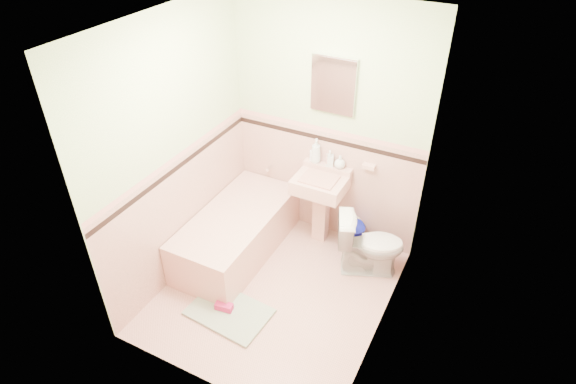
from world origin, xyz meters
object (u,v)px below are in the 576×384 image
at_px(bathtub, 237,234).
at_px(soap_bottle_right, 340,162).
at_px(soap_bottle_left, 316,151).
at_px(sink, 319,211).
at_px(shoe, 224,307).
at_px(bucket, 352,236).
at_px(medicine_cabinet, 334,85).
at_px(soap_bottle_mid, 330,158).
at_px(toilet, 370,244).

relative_size(bathtub, soap_bottle_right, 10.74).
bearing_deg(bathtub, soap_bottle_left, 52.51).
distance_m(sink, soap_bottle_right, 0.57).
relative_size(sink, shoe, 5.02).
bearing_deg(sink, soap_bottle_left, 126.93).
bearing_deg(soap_bottle_left, soap_bottle_right, 0.00).
bearing_deg(shoe, soap_bottle_right, 63.04).
relative_size(bucket, shoe, 1.65).
xyz_separation_m(medicine_cabinet, soap_bottle_mid, (0.02, -0.03, -0.76)).
bearing_deg(toilet, shoe, 116.15).
height_order(soap_bottle_left, shoe, soap_bottle_left).
bearing_deg(sink, soap_bottle_mid, 85.19).
height_order(soap_bottle_mid, toilet, soap_bottle_mid).
bearing_deg(soap_bottle_mid, shoe, -104.03).
bearing_deg(soap_bottle_mid, medicine_cabinet, 116.77).
bearing_deg(bathtub, sink, 37.93).
bearing_deg(toilet, medicine_cabinet, 35.63).
bearing_deg(bucket, soap_bottle_mid, 165.36).
height_order(sink, soap_bottle_right, soap_bottle_right).
bearing_deg(soap_bottle_right, bathtub, -138.61).
distance_m(soap_bottle_left, soap_bottle_mid, 0.16).
bearing_deg(shoe, toilet, 39.75).
bearing_deg(medicine_cabinet, soap_bottle_left, -167.50).
height_order(medicine_cabinet, toilet, medicine_cabinet).
bearing_deg(soap_bottle_mid, toilet, -30.38).
height_order(bathtub, shoe, bathtub).
bearing_deg(shoe, bathtub, 104.15).
relative_size(soap_bottle_right, bucket, 0.53).
relative_size(bathtub, medicine_cabinet, 2.78).
xyz_separation_m(sink, soap_bottle_right, (0.13, 0.18, 0.53)).
height_order(bathtub, medicine_cabinet, medicine_cabinet).
distance_m(sink, toilet, 0.66).
height_order(soap_bottle_right, shoe, soap_bottle_right).
bearing_deg(shoe, soap_bottle_mid, 67.00).
relative_size(soap_bottle_mid, toilet, 0.26).
relative_size(sink, medicine_cabinet, 1.49).
relative_size(sink, toilet, 1.23).
xyz_separation_m(sink, soap_bottle_left, (-0.14, 0.18, 0.59)).
bearing_deg(toilet, soap_bottle_mid, 37.04).
bearing_deg(toilet, soap_bottle_left, 42.23).
relative_size(medicine_cabinet, bucket, 2.04).
bearing_deg(soap_bottle_left, shoe, -98.41).
relative_size(sink, soap_bottle_mid, 4.81).
distance_m(soap_bottle_left, bucket, 0.99).
xyz_separation_m(bathtub, soap_bottle_mid, (0.70, 0.71, 0.72)).
relative_size(soap_bottle_left, shoe, 1.62).
distance_m(bathtub, toilet, 1.36).
bearing_deg(soap_bottle_left, bucket, -10.27).
distance_m(soap_bottle_mid, bucket, 0.88).
height_order(medicine_cabinet, shoe, medicine_cabinet).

